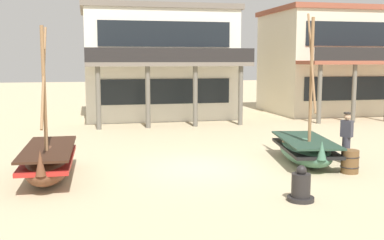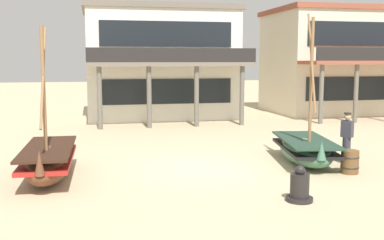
# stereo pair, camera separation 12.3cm
# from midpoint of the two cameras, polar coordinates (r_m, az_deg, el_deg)

# --- Properties ---
(ground_plane) EXTENTS (120.00, 120.00, 0.00)m
(ground_plane) POSITION_cam_midpoint_polar(r_m,az_deg,el_deg) (14.75, 1.06, -5.89)
(ground_plane) COLOR tan
(fishing_boat_near_left) EXTENTS (1.43, 4.01, 4.30)m
(fishing_boat_near_left) POSITION_cam_midpoint_polar(r_m,az_deg,el_deg) (13.95, -16.82, -4.79)
(fishing_boat_near_left) COLOR brown
(fishing_boat_near_left) RESTS_ON ground
(fishing_boat_centre_large) EXTENTS (2.09, 3.80, 4.84)m
(fishing_boat_centre_large) POSITION_cam_midpoint_polar(r_m,az_deg,el_deg) (15.79, 13.85, -3.50)
(fishing_boat_centre_large) COLOR #427056
(fishing_boat_centre_large) RESTS_ON ground
(fisherman_by_hull) EXTENTS (0.39, 0.42, 1.68)m
(fisherman_by_hull) POSITION_cam_midpoint_polar(r_m,az_deg,el_deg) (16.07, 18.54, -2.15)
(fisherman_by_hull) COLOR #33333D
(fisherman_by_hull) RESTS_ON ground
(capstan_winch) EXTENTS (0.65, 0.65, 0.88)m
(capstan_winch) POSITION_cam_midpoint_polar(r_m,az_deg,el_deg) (11.64, 13.27, -8.00)
(capstan_winch) COLOR black
(capstan_winch) RESTS_ON ground
(wooden_barrel) EXTENTS (0.56, 0.56, 0.70)m
(wooden_barrel) POSITION_cam_midpoint_polar(r_m,az_deg,el_deg) (14.82, 18.89, -4.84)
(wooden_barrel) COLOR brown
(wooden_barrel) RESTS_ON ground
(harbor_building_main) EXTENTS (8.78, 7.75, 6.41)m
(harbor_building_main) POSITION_cam_midpoint_polar(r_m,az_deg,el_deg) (27.87, -3.80, 6.99)
(harbor_building_main) COLOR silver
(harbor_building_main) RESTS_ON ground
(harbor_building_annex) EXTENTS (7.38, 8.58, 6.56)m
(harbor_building_annex) POSITION_cam_midpoint_polar(r_m,az_deg,el_deg) (31.43, 16.43, 6.88)
(harbor_building_annex) COLOR beige
(harbor_building_annex) RESTS_ON ground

